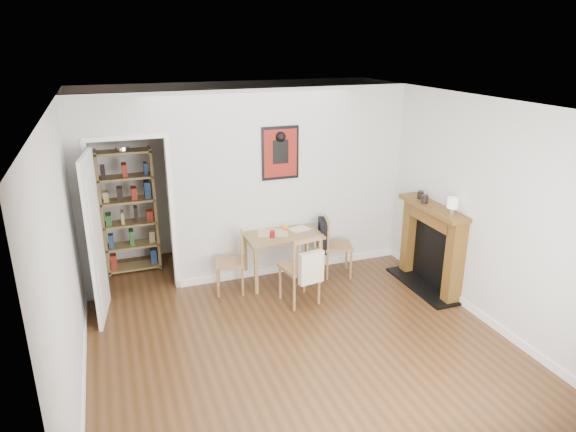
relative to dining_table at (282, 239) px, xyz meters
name	(u,v)px	position (x,y,z in m)	size (l,w,h in m)	color
ground	(286,322)	(-0.34, -1.10, -0.61)	(5.20, 5.20, 0.00)	#54321B
room_shell	(259,188)	(-0.24, 0.24, 0.69)	(5.20, 5.20, 5.20)	silver
dining_table	(282,239)	(0.00, 0.00, 0.00)	(1.02, 0.65, 0.70)	olive
chair_left	(230,263)	(-0.76, -0.09, -0.20)	(0.50, 0.50, 0.82)	#9F6E4A
chair_right	(336,246)	(0.77, -0.10, -0.17)	(0.57, 0.53, 0.85)	#9F6E4A
chair_front	(300,268)	(0.00, -0.68, -0.14)	(0.54, 0.59, 0.94)	#9F6E4A
bookshelf	(129,212)	(-1.92, 1.08, 0.27)	(0.75, 0.30, 1.78)	olive
fireplace	(432,244)	(1.82, -0.85, 0.00)	(0.45, 1.25, 1.16)	brown
red_glass	(272,234)	(-0.17, -0.10, 0.13)	(0.07, 0.07, 0.09)	maroon
orange_fruit	(285,227)	(0.09, 0.11, 0.12)	(0.08, 0.08, 0.08)	#FF9D0D
placemat	(273,233)	(-0.12, 0.06, 0.09)	(0.41, 0.31, 0.00)	beige
notebook	(299,229)	(0.27, 0.06, 0.09)	(0.27, 0.20, 0.01)	silver
mantel_lamp	(453,204)	(1.79, -1.22, 0.68)	(0.13, 0.13, 0.21)	silver
ceramic_jar_a	(425,199)	(1.72, -0.73, 0.60)	(0.09, 0.09, 0.11)	black
ceramic_jar_b	(421,195)	(1.78, -0.55, 0.60)	(0.09, 0.09, 0.11)	black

